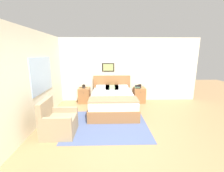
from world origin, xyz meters
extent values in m
plane|color=#99754C|center=(0.00, 0.00, 0.00)|extent=(16.00, 16.00, 0.00)
cube|color=beige|center=(0.00, 3.21, 1.30)|extent=(6.88, 0.06, 2.60)
cube|color=black|center=(-0.28, 3.17, 1.41)|extent=(0.51, 0.02, 0.35)
cube|color=#8E9E5B|center=(-0.28, 3.15, 1.41)|extent=(0.42, 0.00, 0.28)
cube|color=beige|center=(-2.27, 1.59, 1.30)|extent=(0.06, 5.58, 2.60)
cube|color=#9EBCDB|center=(-2.23, 1.38, 1.36)|extent=(0.02, 1.35, 1.03)
cube|color=#47567F|center=(-0.32, 0.91, 0.00)|extent=(2.24, 1.97, 0.01)
cube|color=#936038|center=(-0.14, 2.03, 0.14)|extent=(1.53, 2.18, 0.28)
cube|color=#936038|center=(-0.14, 0.97, 0.32)|extent=(1.53, 0.06, 0.08)
cube|color=silver|center=(-0.14, 2.03, 0.43)|extent=(1.46, 2.09, 0.29)
cube|color=#936038|center=(-0.14, 3.09, 0.83)|extent=(1.53, 0.06, 0.51)
cube|color=#9E7051|center=(-0.14, 1.35, 0.60)|extent=(1.49, 0.61, 0.06)
cube|color=silver|center=(-0.50, 2.86, 0.64)|extent=(0.52, 0.32, 0.14)
cube|color=silver|center=(0.23, 2.86, 0.64)|extent=(0.52, 0.32, 0.14)
cube|color=gray|center=(-0.14, 2.86, 0.64)|extent=(0.52, 0.32, 0.14)
cube|color=#998466|center=(-1.50, 0.46, 0.22)|extent=(0.77, 0.77, 0.44)
cube|color=#998466|center=(-1.82, 0.45, 0.67)|extent=(0.13, 0.77, 0.45)
cube|color=#998466|center=(-1.51, 0.79, 0.51)|extent=(0.76, 0.11, 0.14)
cube|color=#998466|center=(-1.50, 0.12, 0.51)|extent=(0.76, 0.11, 0.14)
cube|color=#936038|center=(-1.26, 2.89, 0.30)|extent=(0.45, 0.48, 0.61)
sphere|color=#332D28|center=(-1.26, 2.64, 0.48)|extent=(0.02, 0.02, 0.02)
cube|color=#936038|center=(0.99, 2.89, 0.30)|extent=(0.45, 0.48, 0.61)
sphere|color=#332D28|center=(0.99, 2.64, 0.48)|extent=(0.02, 0.02, 0.02)
cylinder|color=#2D2823|center=(-1.27, 2.86, 0.68)|extent=(0.12, 0.12, 0.14)
cylinder|color=#2D2823|center=(-1.27, 2.86, 0.78)|extent=(0.02, 0.02, 0.06)
cone|color=silver|center=(-1.27, 2.86, 0.93)|extent=(0.30, 0.30, 0.23)
cylinder|color=#2D2823|center=(0.99, 2.86, 0.68)|extent=(0.12, 0.12, 0.14)
cylinder|color=#2D2823|center=(0.99, 2.86, 0.78)|extent=(0.02, 0.02, 0.06)
cone|color=silver|center=(0.99, 2.86, 0.93)|extent=(0.30, 0.30, 0.23)
cube|color=#232328|center=(0.89, 2.84, 0.62)|extent=(0.22, 0.23, 0.03)
cube|color=#4C7551|center=(0.89, 2.84, 0.66)|extent=(0.26, 0.30, 0.04)
cube|color=#232328|center=(0.89, 2.84, 0.69)|extent=(0.16, 0.23, 0.03)
camera|label=1|loc=(-0.29, -3.01, 1.99)|focal=24.00mm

